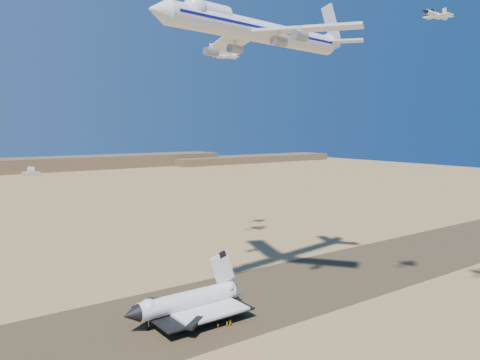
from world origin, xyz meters
TOP-DOWN VIEW (x-y plane):
  - ground at (0.00, 0.00)m, footprint 1200.00×1200.00m
  - runway at (0.00, 0.00)m, footprint 600.00×50.00m
  - ridgeline at (65.32, 527.31)m, footprint 960.00×90.00m
  - shuttle at (-14.97, -3.50)m, footprint 39.16×24.21m
  - carrier_747 at (9.18, -5.34)m, footprint 85.31×65.17m
  - crew_a at (-8.19, -15.02)m, footprint 0.51×0.66m
  - crew_b at (-7.04, -14.99)m, footprint 0.84×1.02m
  - crew_c at (-10.97, -14.42)m, footprint 1.09×0.90m
  - chase_jet_a at (41.72, -45.96)m, footprint 14.14×7.70m
  - chase_jet_e at (33.45, 48.94)m, footprint 16.44×8.73m
  - chase_jet_f at (45.18, 63.70)m, footprint 14.60×7.74m

SIDE VIEW (x-z plane):
  - ground at x=0.00m, z-range 0.00..0.00m
  - runway at x=0.00m, z-range 0.00..0.06m
  - crew_a at x=-8.19m, z-range 0.06..1.66m
  - crew_c at x=-10.97m, z-range 0.06..1.72m
  - crew_b at x=-7.04m, z-range 0.06..1.89m
  - shuttle at x=-14.97m, z-range -4.47..14.86m
  - ridgeline at x=65.32m, z-range -1.37..16.63m
  - carrier_747 at x=9.18m, z-range 77.32..98.49m
  - chase_jet_e at x=33.45m, z-range 86.81..90.90m
  - chase_jet_a at x=41.72m, z-range 87.69..91.21m
  - chase_jet_f at x=45.18m, z-range 91.05..94.68m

